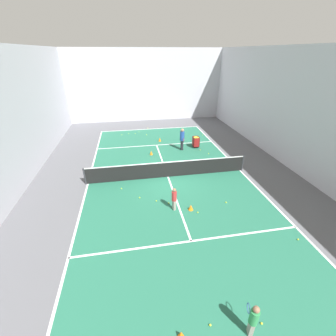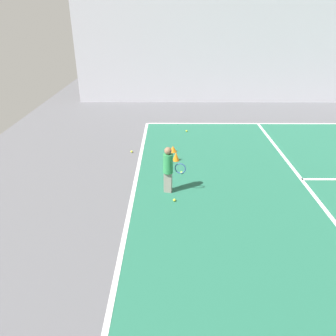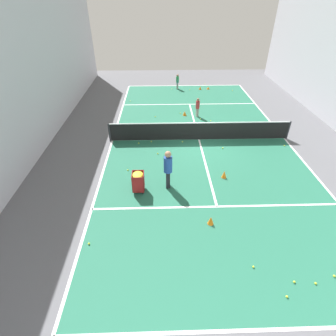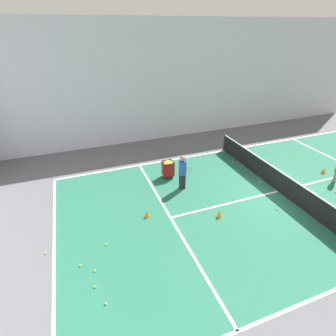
# 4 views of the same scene
# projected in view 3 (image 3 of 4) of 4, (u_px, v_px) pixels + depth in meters

# --- Properties ---
(ground_plane) EXTENTS (31.41, 31.41, 0.00)m
(ground_plane) POSITION_uv_depth(u_px,v_px,m) (199.00, 140.00, 15.08)
(ground_plane) COLOR #5B5B60
(court_playing_area) EXTENTS (9.96, 20.43, 0.00)m
(court_playing_area) POSITION_uv_depth(u_px,v_px,m) (199.00, 140.00, 15.08)
(court_playing_area) COLOR #23664C
(court_playing_area) RESTS_ON ground
(line_baseline_near) EXTENTS (9.96, 0.10, 0.00)m
(line_baseline_near) POSITION_uv_depth(u_px,v_px,m) (185.00, 86.00, 23.50)
(line_baseline_near) COLOR white
(line_baseline_near) RESTS_ON ground
(line_baseline_far) EXTENTS (9.96, 0.10, 0.00)m
(line_baseline_far) POSITION_uv_depth(u_px,v_px,m) (250.00, 331.00, 6.66)
(line_baseline_far) COLOR white
(line_baseline_far) RESTS_ON ground
(line_sideline_left) EXTENTS (0.10, 20.43, 0.00)m
(line_sideline_left) POSITION_uv_depth(u_px,v_px,m) (284.00, 138.00, 15.20)
(line_sideline_left) COLOR white
(line_sideline_left) RESTS_ON ground
(line_sideline_right) EXTENTS (0.10, 20.43, 0.00)m
(line_sideline_right) POSITION_uv_depth(u_px,v_px,m) (112.00, 141.00, 14.96)
(line_sideline_right) COLOR white
(line_sideline_right) RESTS_ON ground
(line_service_near) EXTENTS (9.96, 0.10, 0.00)m
(line_service_near) POSITION_uv_depth(u_px,v_px,m) (190.00, 104.00, 19.71)
(line_service_near) COLOR white
(line_service_near) RESTS_ON ground
(line_service_far) EXTENTS (9.96, 0.10, 0.00)m
(line_service_far) POSITION_uv_depth(u_px,v_px,m) (217.00, 207.00, 10.45)
(line_service_far) COLOR white
(line_service_far) RESTS_ON ground
(line_centre_service) EXTENTS (0.10, 11.24, 0.00)m
(line_centre_service) POSITION_uv_depth(u_px,v_px,m) (199.00, 140.00, 15.08)
(line_centre_service) COLOR white
(line_centre_service) RESTS_ON ground
(hall_enclosure_right) EXTENTS (0.15, 27.71, 7.59)m
(hall_enclosure_right) POSITION_uv_depth(u_px,v_px,m) (30.00, 73.00, 12.73)
(hall_enclosure_right) COLOR silver
(hall_enclosure_right) RESTS_ON ground
(tennis_net) EXTENTS (10.26, 0.10, 1.08)m
(tennis_net) POSITION_uv_depth(u_px,v_px,m) (200.00, 131.00, 14.77)
(tennis_net) COLOR #2D2D33
(tennis_net) RESTS_ON ground
(player_near_baseline) EXTENTS (0.30, 0.60, 1.24)m
(player_near_baseline) POSITION_uv_depth(u_px,v_px,m) (177.00, 81.00, 22.34)
(player_near_baseline) COLOR gray
(player_near_baseline) RESTS_ON ground
(coach_at_net) EXTENTS (0.36, 0.68, 1.79)m
(coach_at_net) POSITION_uv_depth(u_px,v_px,m) (168.00, 167.00, 10.94)
(coach_at_net) COLOR black
(coach_at_net) RESTS_ON ground
(child_midcourt) EXTENTS (0.31, 0.31, 1.27)m
(child_midcourt) POSITION_uv_depth(u_px,v_px,m) (198.00, 106.00, 17.44)
(child_midcourt) COLOR gray
(child_midcourt) RESTS_ON ground
(ball_cart) EXTENTS (0.49, 0.55, 0.94)m
(ball_cart) POSITION_uv_depth(u_px,v_px,m) (138.00, 179.00, 10.89)
(ball_cart) COLOR maroon
(ball_cart) RESTS_ON ground
(training_cone_0) EXTENTS (0.26, 0.26, 0.20)m
(training_cone_0) POSITION_uv_depth(u_px,v_px,m) (208.00, 88.00, 22.63)
(training_cone_0) COLOR orange
(training_cone_0) RESTS_ON ground
(training_cone_1) EXTENTS (0.23, 0.23, 0.35)m
(training_cone_1) POSITION_uv_depth(u_px,v_px,m) (224.00, 174.00, 11.97)
(training_cone_1) COLOR orange
(training_cone_1) RESTS_ON ground
(training_cone_2) EXTENTS (0.26, 0.26, 0.29)m
(training_cone_2) POSITION_uv_depth(u_px,v_px,m) (185.00, 113.00, 17.90)
(training_cone_2) COLOR orange
(training_cone_2) RESTS_ON ground
(training_cone_3) EXTENTS (0.23, 0.23, 0.33)m
(training_cone_3) POSITION_uv_depth(u_px,v_px,m) (211.00, 220.00, 9.60)
(training_cone_3) COLOR orange
(training_cone_3) RESTS_ON ground
(training_cone_4) EXTENTS (0.21, 0.21, 0.28)m
(training_cone_4) POSITION_uv_depth(u_px,v_px,m) (200.00, 88.00, 22.52)
(training_cone_4) COLOR orange
(training_cone_4) RESTS_ON ground
(tennis_ball_0) EXTENTS (0.07, 0.07, 0.07)m
(tennis_ball_0) POSITION_uv_depth(u_px,v_px,m) (232.00, 90.00, 22.27)
(tennis_ball_0) COLOR yellow
(tennis_ball_0) RESTS_ON ground
(tennis_ball_1) EXTENTS (0.07, 0.07, 0.07)m
(tennis_ball_1) POSITION_uv_depth(u_px,v_px,m) (151.00, 142.00, 14.83)
(tennis_ball_1) COLOR yellow
(tennis_ball_1) RESTS_ON ground
(tennis_ball_2) EXTENTS (0.07, 0.07, 0.07)m
(tennis_ball_2) POSITION_uv_depth(u_px,v_px,m) (130.00, 101.00, 20.19)
(tennis_ball_2) COLOR yellow
(tennis_ball_2) RESTS_ON ground
(tennis_ball_3) EXTENTS (0.07, 0.07, 0.07)m
(tennis_ball_3) POSITION_uv_depth(u_px,v_px,m) (284.00, 146.00, 14.45)
(tennis_ball_3) COLOR yellow
(tennis_ball_3) RESTS_ON ground
(tennis_ball_4) EXTENTS (0.07, 0.07, 0.07)m
(tennis_ball_4) POSITION_uv_depth(u_px,v_px,m) (201.00, 119.00, 17.40)
(tennis_ball_4) COLOR yellow
(tennis_ball_4) RESTS_ON ground
(tennis_ball_5) EXTENTS (0.07, 0.07, 0.07)m
(tennis_ball_5) POSITION_uv_depth(u_px,v_px,m) (316.00, 283.00, 7.69)
(tennis_ball_5) COLOR yellow
(tennis_ball_5) RESTS_ON ground
(tennis_ball_6) EXTENTS (0.07, 0.07, 0.07)m
(tennis_ball_6) POSITION_uv_depth(u_px,v_px,m) (172.00, 89.00, 22.59)
(tennis_ball_6) COLOR yellow
(tennis_ball_6) RESTS_ON ground
(tennis_ball_7) EXTENTS (0.07, 0.07, 0.07)m
(tennis_ball_7) POSITION_uv_depth(u_px,v_px,m) (205.00, 84.00, 23.79)
(tennis_ball_7) COLOR yellow
(tennis_ball_7) RESTS_ON ground
(tennis_ball_8) EXTENTS (0.07, 0.07, 0.07)m
(tennis_ball_8) POSITION_uv_depth(u_px,v_px,m) (190.00, 90.00, 22.44)
(tennis_ball_8) COLOR yellow
(tennis_ball_8) RESTS_ON ground
(tennis_ball_9) EXTENTS (0.07, 0.07, 0.07)m
(tennis_ball_9) POSITION_uv_depth(u_px,v_px,m) (223.00, 148.00, 14.23)
(tennis_ball_9) COLOR yellow
(tennis_ball_9) RESTS_ON ground
(tennis_ball_10) EXTENTS (0.07, 0.07, 0.07)m
(tennis_ball_10) POSITION_uv_depth(u_px,v_px,m) (158.00, 153.00, 13.75)
(tennis_ball_10) COLOR yellow
(tennis_ball_10) RESTS_ON ground
(tennis_ball_11) EXTENTS (0.07, 0.07, 0.07)m
(tennis_ball_11) POSITION_uv_depth(u_px,v_px,m) (136.00, 181.00, 11.81)
(tennis_ball_11) COLOR yellow
(tennis_ball_11) RESTS_ON ground
(tennis_ball_12) EXTENTS (0.07, 0.07, 0.07)m
(tennis_ball_12) POSITION_uv_depth(u_px,v_px,m) (334.00, 276.00, 7.89)
(tennis_ball_12) COLOR yellow
(tennis_ball_12) RESTS_ON ground
(tennis_ball_13) EXTENTS (0.07, 0.07, 0.07)m
(tennis_ball_13) POSITION_uv_depth(u_px,v_px,m) (253.00, 267.00, 8.15)
(tennis_ball_13) COLOR yellow
(tennis_ball_13) RESTS_ON ground
(tennis_ball_14) EXTENTS (0.07, 0.07, 0.07)m
(tennis_ball_14) POSITION_uv_depth(u_px,v_px,m) (180.00, 113.00, 18.22)
(tennis_ball_14) COLOR yellow
(tennis_ball_14) RESTS_ON ground
(tennis_ball_15) EXTENTS (0.07, 0.07, 0.07)m
(tennis_ball_15) POSITION_uv_depth(u_px,v_px,m) (183.00, 142.00, 14.81)
(tennis_ball_15) COLOR yellow
(tennis_ball_15) RESTS_ON ground
(tennis_ball_16) EXTENTS (0.07, 0.07, 0.07)m
(tennis_ball_16) POSITION_uv_depth(u_px,v_px,m) (89.00, 244.00, 8.89)
(tennis_ball_16) COLOR yellow
(tennis_ball_16) RESTS_ON ground
(tennis_ball_18) EXTENTS (0.07, 0.07, 0.07)m
(tennis_ball_18) POSITION_uv_depth(u_px,v_px,m) (225.00, 124.00, 16.80)
(tennis_ball_18) COLOR yellow
(tennis_ball_18) RESTS_ON ground
(tennis_ball_19) EXTENTS (0.07, 0.07, 0.07)m
(tennis_ball_19) POSITION_uv_depth(u_px,v_px,m) (139.00, 143.00, 14.67)
(tennis_ball_19) COLOR yellow
(tennis_ball_19) RESTS_ON ground
(tennis_ball_20) EXTENTS (0.07, 0.07, 0.07)m
(tennis_ball_20) POSITION_uv_depth(u_px,v_px,m) (287.00, 297.00, 7.36)
(tennis_ball_20) COLOR yellow
(tennis_ball_20) RESTS_ON ground
(tennis_ball_21) EXTENTS (0.07, 0.07, 0.07)m
(tennis_ball_21) POSITION_uv_depth(u_px,v_px,m) (155.00, 117.00, 17.72)
(tennis_ball_21) COLOR yellow
(tennis_ball_21) RESTS_ON ground
(tennis_ball_22) EXTENTS (0.07, 0.07, 0.07)m
(tennis_ball_22) POSITION_uv_depth(u_px,v_px,m) (294.00, 282.00, 7.73)
(tennis_ball_22) COLOR yellow
(tennis_ball_22) RESTS_ON ground
(tennis_ball_23) EXTENTS (0.07, 0.07, 0.07)m
(tennis_ball_23) POSITION_uv_depth(u_px,v_px,m) (211.00, 121.00, 17.16)
(tennis_ball_23) COLOR yellow
(tennis_ball_23) RESTS_ON ground
(tennis_ball_24) EXTENTS (0.07, 0.07, 0.07)m
(tennis_ball_24) POSITION_uv_depth(u_px,v_px,m) (128.00, 170.00, 12.50)
(tennis_ball_24) COLOR yellow
(tennis_ball_24) RESTS_ON ground
(tennis_ball_25) EXTENTS (0.07, 0.07, 0.07)m
(tennis_ball_25) POSITION_uv_depth(u_px,v_px,m) (245.00, 131.00, 15.91)
(tennis_ball_25) COLOR yellow
(tennis_ball_25) RESTS_ON ground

